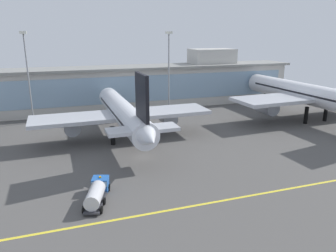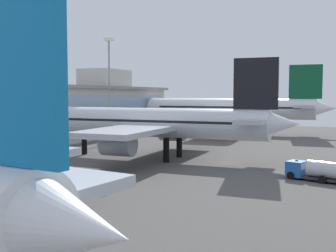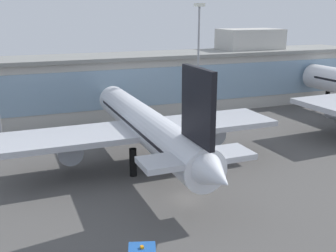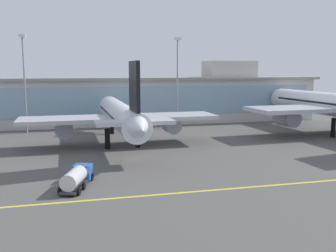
{
  "view_description": "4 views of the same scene",
  "coord_description": "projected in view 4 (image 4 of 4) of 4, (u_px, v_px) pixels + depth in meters",
  "views": [
    {
      "loc": [
        -15.24,
        -62.56,
        25.37
      ],
      "look_at": [
        9.01,
        8.49,
        3.78
      ],
      "focal_mm": 34.82,
      "sensor_mm": 36.0,
      "label": 1
    },
    {
      "loc": [
        -73.29,
        -19.39,
        12.13
      ],
      "look_at": [
        7.04,
        14.59,
        5.58
      ],
      "focal_mm": 45.76,
      "sensor_mm": 36.0,
      "label": 2
    },
    {
      "loc": [
        -20.02,
        -45.28,
        24.27
      ],
      "look_at": [
        2.6,
        12.79,
        6.51
      ],
      "focal_mm": 43.53,
      "sensor_mm": 36.0,
      "label": 3
    },
    {
      "loc": [
        -11.57,
        -70.85,
        16.76
      ],
      "look_at": [
        9.9,
        12.86,
        4.06
      ],
      "focal_mm": 41.2,
      "sensor_mm": 36.0,
      "label": 4
    }
  ],
  "objects": [
    {
      "name": "airliner_near_right",
      "position": [
        120.0,
        116.0,
        84.72
      ],
      "size": [
        43.18,
        50.84,
        18.21
      ],
      "rotation": [
        0.0,
        0.0,
        1.58
      ],
      "color": "black",
      "rests_on": "ground"
    },
    {
      "name": "apron_light_mast_west",
      "position": [
        177.0,
        70.0,
        108.92
      ],
      "size": [
        1.8,
        1.8,
        25.7
      ],
      "color": "gray",
      "rests_on": "ground"
    },
    {
      "name": "ground_plane",
      "position": [
        134.0,
        159.0,
        73.19
      ],
      "size": [
        188.35,
        188.35,
        0.0
      ],
      "primitive_type": "plane",
      "color": "#514F4C"
    },
    {
      "name": "apron_light_mast_centre",
      "position": [
        24.0,
        70.0,
        100.67
      ],
      "size": [
        1.8,
        1.8,
        25.74
      ],
      "color": "gray",
      "rests_on": "ground"
    },
    {
      "name": "taxiway_centreline_stripe",
      "position": [
        161.0,
        194.0,
        52.1
      ],
      "size": [
        150.68,
        0.5,
        0.01
      ],
      "primitive_type": "cube",
      "color": "yellow",
      "rests_on": "ground"
    },
    {
      "name": "fuel_tanker_truck",
      "position": [
        77.0,
        176.0,
        55.41
      ],
      "size": [
        5.23,
        9.35,
        2.9
      ],
      "rotation": [
        0.0,
        0.0,
        1.26
      ],
      "color": "black",
      "rests_on": "ground"
    },
    {
      "name": "terminal_building",
      "position": [
        114.0,
        100.0,
        118.07
      ],
      "size": [
        137.54,
        14.0,
        19.53
      ],
      "color": "beige",
      "rests_on": "ground"
    }
  ]
}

